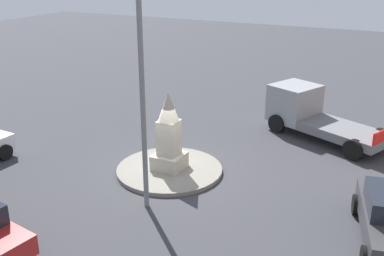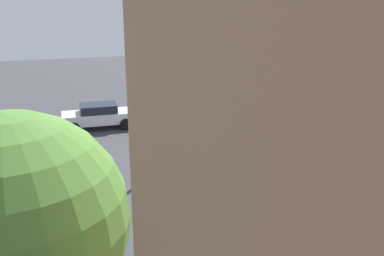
{
  "view_description": "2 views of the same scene",
  "coord_description": "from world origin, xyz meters",
  "px_view_note": "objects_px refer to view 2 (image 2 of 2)",
  "views": [
    {
      "loc": [
        13.46,
        7.62,
        7.59
      ],
      "look_at": [
        -0.74,
        0.58,
        1.61
      ],
      "focal_mm": 42.52,
      "sensor_mm": 36.0,
      "label": 1
    },
    {
      "loc": [
        6.3,
        15.87,
        6.77
      ],
      "look_at": [
        0.33,
        -0.18,
        1.66
      ],
      "focal_mm": 39.29,
      "sensor_mm": 36.0,
      "label": 2
    }
  ],
  "objects_px": {
    "streetlamp": "(143,51)",
    "car_red_parked_left": "(30,149)",
    "truck_grey_approaching": "(383,154)",
    "car_white_far_side": "(99,115)",
    "tree_near_wall": "(18,222)",
    "monument": "(201,133)",
    "car_dark_grey_waiting": "(272,249)"
  },
  "relations": [
    {
      "from": "monument",
      "to": "car_white_far_side",
      "type": "distance_m",
      "value": 8.05
    },
    {
      "from": "car_red_parked_left",
      "to": "tree_near_wall",
      "type": "relative_size",
      "value": 0.78
    },
    {
      "from": "monument",
      "to": "truck_grey_approaching",
      "type": "distance_m",
      "value": 7.35
    },
    {
      "from": "car_red_parked_left",
      "to": "tree_near_wall",
      "type": "bearing_deg",
      "value": 90.43
    },
    {
      "from": "monument",
      "to": "truck_grey_approaching",
      "type": "xyz_separation_m",
      "value": [
        -6.25,
        3.83,
        -0.45
      ]
    },
    {
      "from": "car_dark_grey_waiting",
      "to": "truck_grey_approaching",
      "type": "relative_size",
      "value": 0.74
    },
    {
      "from": "monument",
      "to": "car_white_far_side",
      "type": "xyz_separation_m",
      "value": [
        3.29,
        -7.31,
        -0.73
      ]
    },
    {
      "from": "monument",
      "to": "tree_near_wall",
      "type": "height_order",
      "value": "tree_near_wall"
    },
    {
      "from": "monument",
      "to": "car_dark_grey_waiting",
      "type": "relative_size",
      "value": 0.7
    },
    {
      "from": "streetlamp",
      "to": "car_red_parked_left",
      "type": "relative_size",
      "value": 2.02
    },
    {
      "from": "monument",
      "to": "tree_near_wall",
      "type": "distance_m",
      "value": 12.02
    },
    {
      "from": "car_red_parked_left",
      "to": "car_white_far_side",
      "type": "bearing_deg",
      "value": -126.61
    },
    {
      "from": "car_white_far_side",
      "to": "car_red_parked_left",
      "type": "height_order",
      "value": "car_red_parked_left"
    },
    {
      "from": "car_dark_grey_waiting",
      "to": "tree_near_wall",
      "type": "bearing_deg",
      "value": 18.02
    },
    {
      "from": "car_dark_grey_waiting",
      "to": "car_red_parked_left",
      "type": "bearing_deg",
      "value": -60.96
    },
    {
      "from": "streetlamp",
      "to": "car_white_far_side",
      "type": "relative_size",
      "value": 2.07
    },
    {
      "from": "car_white_far_side",
      "to": "car_red_parked_left",
      "type": "xyz_separation_m",
      "value": [
        3.59,
        4.84,
        0.03
      ]
    },
    {
      "from": "truck_grey_approaching",
      "to": "streetlamp",
      "type": "bearing_deg",
      "value": -20.44
    },
    {
      "from": "streetlamp",
      "to": "car_dark_grey_waiting",
      "type": "xyz_separation_m",
      "value": [
        -1.37,
        7.29,
        -4.31
      ]
    },
    {
      "from": "monument",
      "to": "streetlamp",
      "type": "height_order",
      "value": "streetlamp"
    },
    {
      "from": "streetlamp",
      "to": "car_red_parked_left",
      "type": "distance_m",
      "value": 6.85
    },
    {
      "from": "truck_grey_approaching",
      "to": "tree_near_wall",
      "type": "bearing_deg",
      "value": 24.15
    },
    {
      "from": "car_dark_grey_waiting",
      "to": "car_white_far_side",
      "type": "bearing_deg",
      "value": -81.99
    },
    {
      "from": "tree_near_wall",
      "to": "car_white_far_side",
      "type": "bearing_deg",
      "value": -101.65
    },
    {
      "from": "car_white_far_side",
      "to": "tree_near_wall",
      "type": "height_order",
      "value": "tree_near_wall"
    },
    {
      "from": "car_white_far_side",
      "to": "car_dark_grey_waiting",
      "type": "distance_m",
      "value": 15.3
    },
    {
      "from": "car_red_parked_left",
      "to": "truck_grey_approaching",
      "type": "height_order",
      "value": "truck_grey_approaching"
    },
    {
      "from": "streetlamp",
      "to": "car_red_parked_left",
      "type": "xyz_separation_m",
      "value": [
        4.36,
        -3.02,
        -4.33
      ]
    },
    {
      "from": "streetlamp",
      "to": "tree_near_wall",
      "type": "relative_size",
      "value": 1.58
    },
    {
      "from": "streetlamp",
      "to": "truck_grey_approaching",
      "type": "bearing_deg",
      "value": 159.56
    },
    {
      "from": "car_white_far_side",
      "to": "truck_grey_approaching",
      "type": "height_order",
      "value": "truck_grey_approaching"
    },
    {
      "from": "car_red_parked_left",
      "to": "tree_near_wall",
      "type": "xyz_separation_m",
      "value": [
        -0.09,
        12.15,
        2.86
      ]
    }
  ]
}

